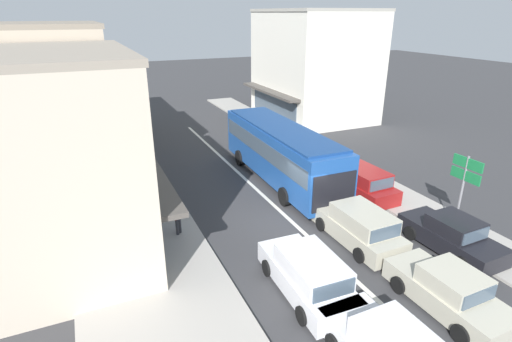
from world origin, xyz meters
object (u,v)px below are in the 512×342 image
at_px(wagon_adjacent_lane_lead, 359,226).
at_px(pedestrian_with_handbag_near, 177,214).
at_px(parked_wagon_kerb_second, 360,182).
at_px(traffic_light_downstreet, 139,95).
at_px(wagon_behind_bus_near, 308,275).
at_px(parked_hatchback_kerb_third, 302,151).
at_px(parked_sedan_kerb_front, 452,235).
at_px(city_bus, 281,150).
at_px(sedan_queue_far_back, 449,292).
at_px(directional_road_sign, 465,177).

bearing_deg(wagon_adjacent_lane_lead, pedestrian_with_handbag_near, 152.51).
xyz_separation_m(wagon_adjacent_lane_lead, pedestrian_with_handbag_near, (-6.82, 3.55, 0.32)).
relative_size(wagon_adjacent_lane_lead, pedestrian_with_handbag_near, 2.77).
xyz_separation_m(parked_wagon_kerb_second, traffic_light_downstreet, (-8.42, 18.02, 2.11)).
xyz_separation_m(wagon_behind_bus_near, parked_hatchback_kerb_third, (6.52, 11.60, -0.04)).
relative_size(parked_sedan_kerb_front, parked_wagon_kerb_second, 0.93).
bearing_deg(parked_wagon_kerb_second, city_bus, 129.55).
distance_m(wagon_behind_bus_near, traffic_light_downstreet, 23.96).
bearing_deg(wagon_behind_bus_near, traffic_light_downstreet, 94.21).
xyz_separation_m(sedan_queue_far_back, parked_hatchback_kerb_third, (2.75, 14.14, 0.05)).
relative_size(sedan_queue_far_back, traffic_light_downstreet, 1.01).
bearing_deg(city_bus, traffic_light_downstreet, 110.82).
distance_m(parked_hatchback_kerb_third, traffic_light_downstreet, 14.90).
distance_m(sedan_queue_far_back, traffic_light_downstreet, 27.00).
bearing_deg(traffic_light_downstreet, wagon_adjacent_lane_lead, -76.02).
distance_m(parked_sedan_kerb_front, parked_hatchback_kerb_third, 11.62).
xyz_separation_m(wagon_adjacent_lane_lead, directional_road_sign, (4.36, -1.15, 1.96)).
relative_size(city_bus, traffic_light_downstreet, 2.60).
relative_size(wagon_behind_bus_near, pedestrian_with_handbag_near, 2.79).
xyz_separation_m(wagon_adjacent_lane_lead, parked_sedan_kerb_front, (3.09, -2.03, -0.08)).
bearing_deg(parked_sedan_kerb_front, sedan_queue_far_back, -139.78).
xyz_separation_m(traffic_light_downstreet, directional_road_sign, (9.79, -22.93, -0.15)).
bearing_deg(wagon_adjacent_lane_lead, sedan_queue_far_back, -88.74).
distance_m(city_bus, sedan_queue_far_back, 11.91).
relative_size(wagon_adjacent_lane_lead, parked_sedan_kerb_front, 1.06).
bearing_deg(pedestrian_with_handbag_near, traffic_light_downstreet, 85.62).
bearing_deg(wagon_adjacent_lane_lead, parked_wagon_kerb_second, 51.45).
distance_m(parked_sedan_kerb_front, directional_road_sign, 2.57).
relative_size(traffic_light_downstreet, pedestrian_with_handbag_near, 2.58).
height_order(parked_sedan_kerb_front, parked_hatchback_kerb_third, parked_hatchback_kerb_third).
bearing_deg(directional_road_sign, sedan_queue_far_back, -141.36).
bearing_deg(pedestrian_with_handbag_near, city_bus, 28.45).
xyz_separation_m(parked_hatchback_kerb_third, pedestrian_with_handbag_near, (-9.67, -6.04, 0.36)).
distance_m(traffic_light_downstreet, directional_road_sign, 24.93).
bearing_deg(parked_sedan_kerb_front, city_bus, 107.84).
relative_size(wagon_behind_bus_near, parked_hatchback_kerb_third, 1.22).
xyz_separation_m(parked_sedan_kerb_front, pedestrian_with_handbag_near, (-9.91, 5.58, 0.40)).
bearing_deg(traffic_light_downstreet, sedan_queue_far_back, -78.15).
height_order(parked_sedan_kerb_front, pedestrian_with_handbag_near, pedestrian_with_handbag_near).
relative_size(city_bus, sedan_queue_far_back, 2.58).
distance_m(city_bus, traffic_light_downstreet, 15.53).
distance_m(city_bus, parked_hatchback_kerb_third, 3.78).
distance_m(wagon_adjacent_lane_lead, pedestrian_with_handbag_near, 7.70).
bearing_deg(pedestrian_with_handbag_near, sedan_queue_far_back, -49.50).
distance_m(wagon_adjacent_lane_lead, directional_road_sign, 4.92).
bearing_deg(parked_sedan_kerb_front, pedestrian_with_handbag_near, 150.62).
relative_size(wagon_adjacent_lane_lead, sedan_queue_far_back, 1.07).
xyz_separation_m(sedan_queue_far_back, parked_wagon_kerb_second, (2.90, 8.32, 0.08)).
relative_size(parked_wagon_kerb_second, parked_hatchback_kerb_third, 1.22).
height_order(city_bus, directional_road_sign, directional_road_sign).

